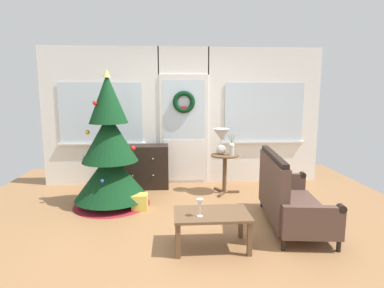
# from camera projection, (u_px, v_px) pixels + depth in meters

# --- Properties ---
(ground_plane) EXTENTS (6.76, 6.76, 0.00)m
(ground_plane) POSITION_uv_depth(u_px,v_px,m) (191.00, 226.00, 4.17)
(ground_plane) COLOR #996B42
(back_wall_with_door) EXTENTS (5.20, 0.19, 2.55)m
(back_wall_with_door) POSITION_uv_depth(u_px,v_px,m) (184.00, 116.00, 6.01)
(back_wall_with_door) COLOR white
(back_wall_with_door) RESTS_ON ground
(christmas_tree) EXTENTS (1.17, 1.17, 2.06)m
(christmas_tree) POSITION_uv_depth(u_px,v_px,m) (110.00, 156.00, 4.85)
(christmas_tree) COLOR #4C331E
(christmas_tree) RESTS_ON ground
(dresser_cabinet) EXTENTS (0.90, 0.45, 0.78)m
(dresser_cabinet) POSITION_uv_depth(u_px,v_px,m) (144.00, 167.00, 5.82)
(dresser_cabinet) COLOR black
(dresser_cabinet) RESTS_ON ground
(settee_sofa) EXTENTS (0.86, 1.56, 0.96)m
(settee_sofa) POSITION_uv_depth(u_px,v_px,m) (287.00, 198.00, 4.15)
(settee_sofa) COLOR black
(settee_sofa) RESTS_ON ground
(side_table) EXTENTS (0.50, 0.48, 0.68)m
(side_table) POSITION_uv_depth(u_px,v_px,m) (225.00, 166.00, 5.47)
(side_table) COLOR brown
(side_table) RESTS_ON ground
(table_lamp) EXTENTS (0.28, 0.28, 0.44)m
(table_lamp) POSITION_uv_depth(u_px,v_px,m) (221.00, 138.00, 5.43)
(table_lamp) COLOR silver
(table_lamp) RESTS_ON side_table
(flower_vase) EXTENTS (0.11, 0.10, 0.35)m
(flower_vase) POSITION_uv_depth(u_px,v_px,m) (232.00, 148.00, 5.37)
(flower_vase) COLOR beige
(flower_vase) RESTS_ON side_table
(coffee_table) EXTENTS (0.84, 0.52, 0.41)m
(coffee_table) POSITION_uv_depth(u_px,v_px,m) (212.00, 218.00, 3.56)
(coffee_table) COLOR brown
(coffee_table) RESTS_ON ground
(wine_glass) EXTENTS (0.08, 0.08, 0.20)m
(wine_glass) POSITION_uv_depth(u_px,v_px,m) (200.00, 204.00, 3.43)
(wine_glass) COLOR silver
(wine_glass) RESTS_ON coffee_table
(gift_box) EXTENTS (0.23, 0.21, 0.23)m
(gift_box) POSITION_uv_depth(u_px,v_px,m) (140.00, 202.00, 4.76)
(gift_box) COLOR #D8C64C
(gift_box) RESTS_ON ground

